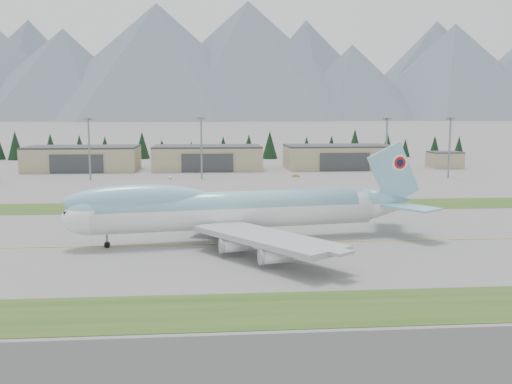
{
  "coord_description": "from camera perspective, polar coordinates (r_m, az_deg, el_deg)",
  "views": [
    {
      "loc": [
        -14.74,
        -107.85,
        24.94
      ],
      "look_at": [
        -4.35,
        15.04,
        8.0
      ],
      "focal_mm": 40.0,
      "sensor_mm": 36.0,
      "label": 1
    }
  ],
  "objects": [
    {
      "name": "ground",
      "position": [
        111.67,
        2.89,
        -5.09
      ],
      "size": [
        7000.0,
        7000.0,
        0.0
      ],
      "primitive_type": "plane",
      "color": "slate",
      "rests_on": "ground"
    },
    {
      "name": "grass_strip_near",
      "position": [
        75.62,
        6.82,
        -11.49
      ],
      "size": [
        400.0,
        14.0,
        0.08
      ],
      "primitive_type": "cube",
      "color": "#2B4E1C",
      "rests_on": "ground"
    },
    {
      "name": "grass_strip_far",
      "position": [
        155.57,
        0.67,
        -1.41
      ],
      "size": [
        400.0,
        18.0,
        0.08
      ],
      "primitive_type": "cube",
      "color": "#2B4E1C",
      "rests_on": "ground"
    },
    {
      "name": "taxiway_line_main",
      "position": [
        111.67,
        2.89,
        -5.09
      ],
      "size": [
        400.0,
        0.4,
        0.02
      ],
      "primitive_type": "cube",
      "color": "gold",
      "rests_on": "ground"
    },
    {
      "name": "boeing_747_freighter",
      "position": [
        112.02,
        -2.4,
        -1.73
      ],
      "size": [
        73.58,
        62.57,
        19.3
      ],
      "rotation": [
        0.0,
        0.0,
        0.15
      ],
      "color": "white",
      "rests_on": "ground"
    },
    {
      "name": "hangar_left",
      "position": [
        264.33,
        -16.91,
        3.24
      ],
      "size": [
        48.0,
        26.6,
        10.8
      ],
      "color": "tan",
      "rests_on": "ground"
    },
    {
      "name": "hangar_center",
      "position": [
        258.49,
        -4.88,
        3.45
      ],
      "size": [
        48.0,
        26.6,
        10.8
      ],
      "color": "tan",
      "rests_on": "ground"
    },
    {
      "name": "hangar_right",
      "position": [
        265.3,
        8.21,
        3.51
      ],
      "size": [
        48.0,
        26.6,
        10.8
      ],
      "color": "tan",
      "rests_on": "ground"
    },
    {
      "name": "control_shed",
      "position": [
        279.19,
        18.36,
        3.08
      ],
      "size": [
        14.0,
        12.0,
        7.6
      ],
      "color": "tan",
      "rests_on": "ground"
    },
    {
      "name": "floodlight_masts",
      "position": [
        218.8,
        -6.85,
        5.53
      ],
      "size": [
        180.8,
        8.71,
        24.99
      ],
      "color": "gray",
      "rests_on": "ground"
    },
    {
      "name": "service_vehicle_a",
      "position": [
        222.96,
        -8.63,
        1.31
      ],
      "size": [
        1.89,
        3.4,
        1.09
      ],
      "primitive_type": "imported",
      "rotation": [
        0.0,
        0.0,
        0.19
      ],
      "color": "white",
      "rests_on": "ground"
    },
    {
      "name": "service_vehicle_b",
      "position": [
        227.52,
        4.02,
        1.51
      ],
      "size": [
        3.26,
        1.66,
        1.03
      ],
      "primitive_type": "imported",
      "rotation": [
        0.0,
        0.0,
        1.38
      ],
      "color": "#B1892C",
      "rests_on": "ground"
    },
    {
      "name": "service_vehicle_c",
      "position": [
        241.92,
        13.99,
        1.67
      ],
      "size": [
        2.12,
        4.24,
        1.18
      ],
      "primitive_type": "imported",
      "rotation": [
        0.0,
        0.0,
        -0.12
      ],
      "color": "#BAB8BD",
      "rests_on": "ground"
    },
    {
      "name": "conifer_belt",
      "position": [
        321.24,
        -4.39,
        4.62
      ],
      "size": [
        268.26,
        15.08,
        16.54
      ],
      "color": "black",
      "rests_on": "ground"
    },
    {
      "name": "mountain_ridge_front",
      "position": [
        2316.96,
        -2.94,
        12.83
      ],
      "size": [
        4288.72,
        1254.64,
        527.37
      ],
      "color": "slate",
      "rests_on": "ground"
    },
    {
      "name": "mountain_ridge_rear",
      "position": [
        3022.16,
        -1.37,
        12.17
      ],
      "size": [
        4455.47,
        1020.57,
        510.29
      ],
      "color": "slate",
      "rests_on": "ground"
    }
  ]
}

